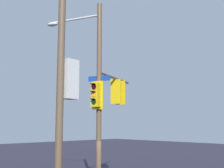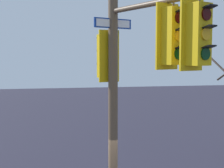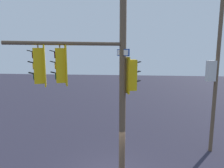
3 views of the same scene
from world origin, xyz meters
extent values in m
cylinder|color=brown|center=(-0.30, -0.49, 4.53)|extent=(0.24, 0.24, 9.06)
cylinder|color=brown|center=(-1.01, 1.26, 5.68)|extent=(1.52, 3.55, 0.12)
cube|color=gold|center=(-1.09, 1.48, 4.98)|extent=(0.45, 0.42, 1.10)
cube|color=gold|center=(-1.03, 1.33, 4.98)|extent=(0.53, 0.26, 1.30)
cylinder|color=#2F0403|center=(-1.16, 1.64, 5.32)|extent=(0.21, 0.11, 0.22)
cube|color=black|center=(-1.19, 1.70, 5.44)|extent=(0.26, 0.23, 0.06)
cylinder|color=#F2A814|center=(-1.16, 1.64, 4.98)|extent=(0.21, 0.11, 0.22)
cube|color=black|center=(-1.19, 1.70, 5.10)|extent=(0.26, 0.23, 0.06)
cylinder|color=black|center=(-1.16, 1.64, 4.64)|extent=(0.21, 0.11, 0.22)
cube|color=black|center=(-1.19, 1.70, 4.76)|extent=(0.26, 0.23, 0.06)
cylinder|color=brown|center=(-1.09, 1.48, 5.60)|extent=(0.04, 0.04, 0.15)
cube|color=gold|center=(-1.34, 2.09, 4.98)|extent=(0.45, 0.42, 1.10)
cube|color=gold|center=(-1.27, 1.93, 4.98)|extent=(0.53, 0.26, 1.30)
cylinder|color=#2F0403|center=(-1.40, 2.24, 5.32)|extent=(0.21, 0.11, 0.22)
cube|color=black|center=(-1.43, 2.31, 5.44)|extent=(0.26, 0.23, 0.06)
cylinder|color=#F2A814|center=(-1.40, 2.24, 4.98)|extent=(0.21, 0.11, 0.22)
cube|color=black|center=(-1.43, 2.31, 5.10)|extent=(0.26, 0.23, 0.06)
cylinder|color=black|center=(-1.40, 2.24, 4.64)|extent=(0.21, 0.11, 0.22)
cube|color=black|center=(-1.43, 2.31, 4.76)|extent=(0.26, 0.23, 0.06)
cube|color=gold|center=(-0.17, -0.80, 4.59)|extent=(0.44, 0.40, 1.10)
cube|color=gold|center=(-0.23, -0.64, 4.59)|extent=(0.54, 0.22, 1.30)
cylinder|color=#2F0403|center=(-0.12, -0.96, 4.93)|extent=(0.22, 0.10, 0.22)
cube|color=black|center=(-0.10, -1.03, 5.05)|extent=(0.25, 0.22, 0.06)
cylinder|color=#F2A814|center=(-0.12, -0.96, 4.59)|extent=(0.22, 0.10, 0.22)
cube|color=black|center=(-0.10, -1.03, 4.71)|extent=(0.25, 0.22, 0.06)
cylinder|color=black|center=(-0.12, -0.96, 4.25)|extent=(0.22, 0.10, 0.22)
cube|color=black|center=(-0.10, -1.03, 4.37)|extent=(0.25, 0.22, 0.06)
cube|color=navy|center=(-0.30, -0.49, 5.39)|extent=(1.01, 0.49, 0.24)
cube|color=white|center=(-0.31, -0.47, 5.39)|extent=(0.91, 0.43, 0.18)
cylinder|color=#43362D|center=(-6.34, -5.90, 3.92)|extent=(0.71, 1.60, 1.28)
camera|label=1|loc=(9.81, -9.48, 3.23)|focal=46.93mm
camera|label=2|loc=(1.32, 7.74, 4.61)|focal=54.43mm
camera|label=3|loc=(-7.29, -0.84, 5.39)|focal=31.74mm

